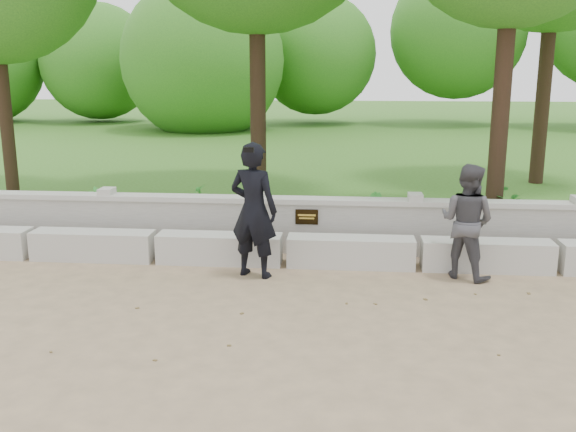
# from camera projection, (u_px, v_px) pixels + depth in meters

# --- Properties ---
(ground) EXTENTS (80.00, 80.00, 0.00)m
(ground) POSITION_uv_depth(u_px,v_px,m) (270.00, 310.00, 7.93)
(ground) COLOR tan
(ground) RESTS_ON ground
(lawn) EXTENTS (40.00, 22.00, 0.25)m
(lawn) POSITION_uv_depth(u_px,v_px,m) (319.00, 153.00, 21.48)
(lawn) COLOR #346117
(lawn) RESTS_ON ground
(concrete_bench) EXTENTS (11.90, 0.45, 0.45)m
(concrete_bench) POSITION_uv_depth(u_px,v_px,m) (285.00, 250.00, 9.72)
(concrete_bench) COLOR beige
(concrete_bench) RESTS_ON ground
(parapet_wall) EXTENTS (12.50, 0.35, 0.90)m
(parapet_wall) POSITION_uv_depth(u_px,v_px,m) (289.00, 224.00, 10.35)
(parapet_wall) COLOR #BBB9B1
(parapet_wall) RESTS_ON ground
(man_main) EXTENTS (0.82, 0.75, 1.93)m
(man_main) POSITION_uv_depth(u_px,v_px,m) (254.00, 210.00, 9.03)
(man_main) COLOR black
(man_main) RESTS_ON ground
(visitor_left) EXTENTS (1.01, 0.96, 1.64)m
(visitor_left) POSITION_uv_depth(u_px,v_px,m) (467.00, 221.00, 9.01)
(visitor_left) COLOR #414146
(visitor_left) RESTS_ON ground
(shrub_a) EXTENTS (0.40, 0.38, 0.63)m
(shrub_a) POSITION_uv_depth(u_px,v_px,m) (97.00, 205.00, 11.31)
(shrub_a) COLOR green
(shrub_a) RESTS_ON lawn
(shrub_b) EXTENTS (0.35, 0.40, 0.62)m
(shrub_b) POSITION_uv_depth(u_px,v_px,m) (373.00, 210.00, 10.88)
(shrub_b) COLOR green
(shrub_b) RESTS_ON lawn
(shrub_c) EXTENTS (0.69, 0.65, 0.60)m
(shrub_c) POSITION_uv_depth(u_px,v_px,m) (511.00, 206.00, 11.32)
(shrub_c) COLOR green
(shrub_c) RESTS_ON lawn
(shrub_d) EXTENTS (0.32, 0.34, 0.56)m
(shrub_d) POSITION_uv_depth(u_px,v_px,m) (200.00, 199.00, 11.94)
(shrub_d) COLOR green
(shrub_d) RESTS_ON lawn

